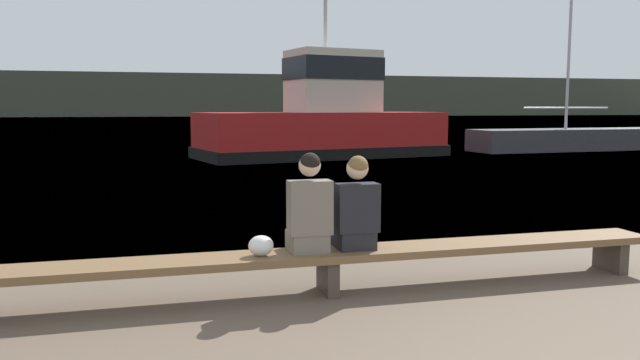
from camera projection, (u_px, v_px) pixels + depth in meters
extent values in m
plane|color=#426B8E|center=(162.00, 117.00, 122.41)|extent=(240.00, 240.00, 0.00)
cube|color=#424738|center=(161.00, 95.00, 131.39)|extent=(600.00, 12.00, 8.85)
cube|color=brown|center=(328.00, 255.00, 6.18)|extent=(7.26, 0.52, 0.08)
cube|color=#42382D|center=(610.00, 255.00, 7.06)|extent=(0.12, 0.45, 0.35)
cube|color=#42382D|center=(328.00, 276.00, 6.21)|extent=(0.12, 0.45, 0.35)
cube|color=#70665B|center=(307.00, 241.00, 6.20)|extent=(0.37, 0.41, 0.18)
cube|color=#70665B|center=(310.00, 208.00, 6.06)|extent=(0.42, 0.22, 0.53)
sphere|color=beige|center=(310.00, 165.00, 6.01)|extent=(0.21, 0.21, 0.21)
sphere|color=black|center=(310.00, 163.00, 5.99)|extent=(0.20, 0.20, 0.20)
cube|color=black|center=(354.00, 239.00, 6.33)|extent=(0.37, 0.41, 0.18)
cube|color=black|center=(357.00, 208.00, 6.19)|extent=(0.42, 0.22, 0.48)
sphere|color=beige|center=(357.00, 168.00, 6.14)|extent=(0.22, 0.22, 0.22)
sphere|color=brown|center=(358.00, 166.00, 6.12)|extent=(0.20, 0.20, 0.20)
ellipsoid|color=white|center=(261.00, 246.00, 5.97)|extent=(0.24, 0.20, 0.20)
cube|color=#A81919|center=(322.00, 135.00, 23.33)|extent=(9.56, 5.22, 1.66)
cube|color=black|center=(322.00, 151.00, 23.41)|extent=(9.77, 5.39, 0.40)
cube|color=beige|center=(333.00, 82.00, 23.31)|extent=(3.52, 2.67, 2.29)
cube|color=black|center=(333.00, 69.00, 23.25)|extent=(3.60, 2.75, 0.82)
cylinder|color=#B2B2B7|center=(325.00, 11.00, 22.87)|extent=(0.14, 0.14, 2.81)
cube|color=#333338|center=(574.00, 139.00, 27.01)|extent=(9.65, 2.49, 0.92)
cylinder|color=#B7B7BC|center=(570.00, 33.00, 26.34)|extent=(0.12, 0.12, 8.10)
cylinder|color=#B7B7BC|center=(567.00, 108.00, 26.70)|extent=(4.30, 0.29, 0.08)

